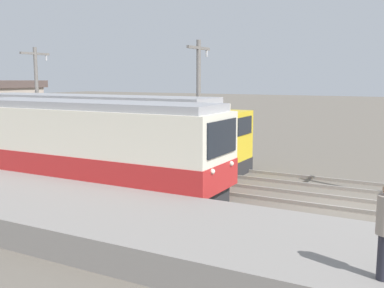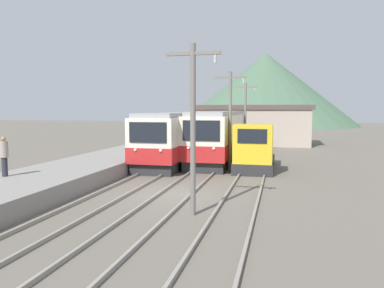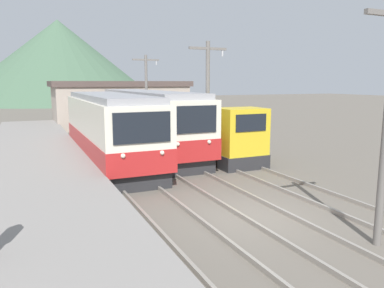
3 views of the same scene
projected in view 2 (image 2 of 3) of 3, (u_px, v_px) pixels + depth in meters
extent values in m
plane|color=#665E54|center=(173.00, 194.00, 17.26)|extent=(200.00, 200.00, 0.00)
cube|color=gray|center=(53.00, 179.00, 18.66)|extent=(4.50, 54.00, 0.81)
cube|color=gray|center=(107.00, 189.00, 18.02)|extent=(0.10, 60.00, 0.14)
cube|color=gray|center=(135.00, 190.00, 17.68)|extent=(0.10, 60.00, 0.14)
cube|color=gray|center=(162.00, 192.00, 17.37)|extent=(0.10, 60.00, 0.14)
cube|color=gray|center=(192.00, 193.00, 17.04)|extent=(0.10, 60.00, 0.14)
cube|color=gray|center=(226.00, 195.00, 16.68)|extent=(0.10, 60.00, 0.14)
cube|color=gray|center=(259.00, 197.00, 16.34)|extent=(0.10, 60.00, 0.14)
cube|color=#28282B|center=(176.00, 158.00, 27.30)|extent=(2.58, 11.36, 0.70)
cube|color=silver|center=(176.00, 135.00, 27.14)|extent=(2.80, 11.84, 2.68)
cube|color=red|center=(176.00, 147.00, 27.22)|extent=(2.84, 11.88, 0.96)
cube|color=black|center=(148.00, 133.00, 21.33)|extent=(2.24, 0.06, 1.18)
sphere|color=silver|center=(135.00, 150.00, 21.59)|extent=(0.18, 0.18, 0.18)
sphere|color=silver|center=(161.00, 151.00, 21.24)|extent=(0.18, 0.18, 0.18)
cube|color=#939399|center=(176.00, 115.00, 27.00)|extent=(2.46, 11.36, 0.28)
cube|color=#28282B|center=(219.00, 155.00, 28.96)|extent=(2.58, 13.07, 0.70)
cube|color=silver|center=(220.00, 133.00, 28.80)|extent=(2.80, 13.61, 2.77)
cube|color=red|center=(219.00, 144.00, 28.88)|extent=(2.84, 13.65, 1.00)
cube|color=black|center=(201.00, 131.00, 22.13)|extent=(2.24, 0.06, 1.22)
sphere|color=silver|center=(188.00, 148.00, 22.39)|extent=(0.18, 0.18, 0.18)
sphere|color=silver|center=(214.00, 149.00, 22.04)|extent=(0.18, 0.18, 0.18)
cube|color=#939399|center=(220.00, 113.00, 28.66)|extent=(2.46, 13.07, 0.28)
cube|color=#28282B|center=(255.00, 164.00, 24.35)|extent=(2.40, 5.58, 0.70)
cube|color=gold|center=(253.00, 144.00, 22.38)|extent=(2.28, 1.78, 2.30)
cube|color=black|center=(252.00, 136.00, 21.45)|extent=(1.68, 0.04, 0.83)
cube|color=gold|center=(256.00, 147.00, 25.12)|extent=(1.92, 3.69, 1.40)
cylinder|color=black|center=(256.00, 132.00, 25.03)|extent=(0.16, 0.16, 0.50)
cylinder|color=slate|center=(193.00, 131.00, 13.54)|extent=(0.20, 0.20, 6.22)
cube|color=slate|center=(193.00, 53.00, 13.28)|extent=(2.00, 0.12, 0.12)
cylinder|color=#B2B2B7|center=(215.00, 58.00, 13.11)|extent=(0.10, 0.10, 0.30)
cylinder|color=slate|center=(230.00, 122.00, 23.32)|extent=(0.20, 0.20, 6.22)
cube|color=slate|center=(230.00, 77.00, 23.07)|extent=(2.00, 0.12, 0.12)
cylinder|color=#B2B2B7|center=(243.00, 80.00, 22.90)|extent=(0.10, 0.10, 0.30)
cylinder|color=slate|center=(245.00, 118.00, 33.11)|extent=(0.20, 0.20, 6.22)
cube|color=slate|center=(246.00, 87.00, 32.86)|extent=(2.00, 0.12, 0.12)
cylinder|color=#B2B2B7|center=(255.00, 89.00, 32.69)|extent=(0.10, 0.10, 0.30)
cylinder|color=#282833|center=(5.00, 167.00, 17.19)|extent=(0.26, 0.26, 0.89)
cylinder|color=gray|center=(4.00, 149.00, 17.11)|extent=(0.38, 0.38, 0.74)
sphere|color=#9E7051|center=(3.00, 139.00, 17.07)|extent=(0.22, 0.22, 0.22)
cube|color=#AD9E8E|center=(254.00, 127.00, 41.84)|extent=(12.00, 6.00, 3.86)
cube|color=#51423D|center=(254.00, 107.00, 41.64)|extent=(12.60, 6.30, 0.50)
cone|color=#47664C|center=(266.00, 90.00, 90.91)|extent=(43.33, 43.33, 17.37)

